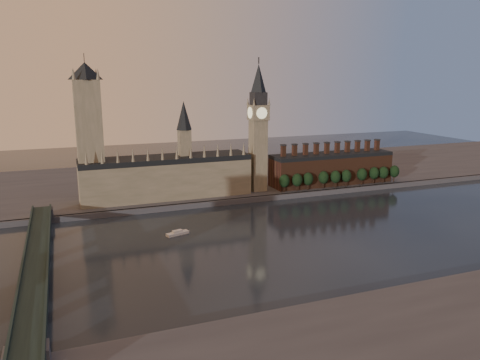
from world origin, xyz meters
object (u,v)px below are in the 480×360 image
object	(u,v)px
westminster_bridge	(36,263)
river_boat	(178,233)
victoria_tower	(89,129)
big_ben	(258,126)

from	to	relation	value
westminster_bridge	river_boat	size ratio (longest dim) A/B	13.31
river_boat	victoria_tower	bearing A→B (deg)	101.65
big_ben	river_boat	world-z (taller)	big_ben
westminster_bridge	river_boat	world-z (taller)	westminster_bridge
westminster_bridge	river_boat	xyz separation A→B (m)	(78.88, 37.70, -6.33)
big_ben	westminster_bridge	bearing A→B (deg)	-145.67
victoria_tower	big_ben	world-z (taller)	victoria_tower
westminster_bridge	victoria_tower	bearing A→B (deg)	73.44
westminster_bridge	big_ben	bearing A→B (deg)	34.33
big_ben	westminster_bridge	world-z (taller)	big_ben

